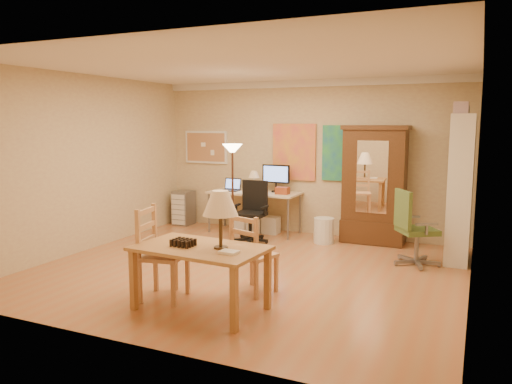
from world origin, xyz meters
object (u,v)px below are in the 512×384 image
at_px(computer_desk, 257,208).
at_px(armoire, 374,192).
at_px(office_chair_green, 414,245).
at_px(bookshelf, 460,189).
at_px(office_chair_black, 251,226).
at_px(dining_table, 207,235).

xyz_separation_m(computer_desk, armoire, (2.07, 0.08, 0.39)).
xyz_separation_m(office_chair_green, armoire, (-0.78, 1.08, 0.56)).
relative_size(office_chair_green, bookshelf, 0.51).
xyz_separation_m(office_chair_green, bookshelf, (0.54, 0.47, 0.76)).
height_order(office_chair_green, bookshelf, bookshelf).
relative_size(office_chair_black, armoire, 0.52).
bearing_deg(dining_table, office_chair_black, 106.35).
xyz_separation_m(office_chair_black, bookshelf, (3.18, 0.16, 0.77)).
distance_m(dining_table, computer_desk, 3.83).
bearing_deg(armoire, office_chair_black, -157.67).
distance_m(dining_table, office_chair_black, 3.14).
bearing_deg(office_chair_black, bookshelf, 2.87).
bearing_deg(dining_table, bookshelf, 53.53).
bearing_deg(computer_desk, dining_table, -73.59).
bearing_deg(computer_desk, office_chair_green, -19.31).
distance_m(dining_table, bookshelf, 3.90).
height_order(office_chair_black, armoire, armoire).
distance_m(dining_table, office_chair_green, 3.24).
distance_m(computer_desk, office_chair_green, 3.03).
xyz_separation_m(office_chair_black, armoire, (1.87, 0.77, 0.57)).
distance_m(office_chair_black, armoire, 2.10).
xyz_separation_m(computer_desk, office_chair_green, (2.85, -1.00, -0.17)).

